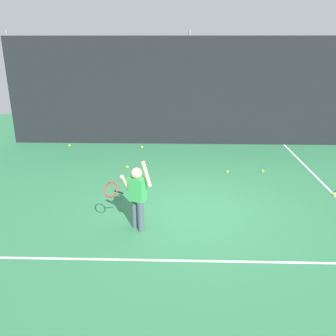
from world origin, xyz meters
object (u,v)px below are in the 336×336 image
object	(u,v)px
tennis_player	(136,193)
tennis_ball_0	(69,145)
tennis_ball_5	(335,194)
tennis_ball_6	(127,167)
tennis_ball_1	(263,171)
tennis_ball_4	(227,172)
tennis_ball_3	(142,147)

from	to	relation	value
tennis_player	tennis_ball_0	xyz separation A→B (m)	(-2.85, 5.45, -0.69)
tennis_ball_0	tennis_ball_5	xyz separation A→B (m)	(7.15, -3.78, 0.00)
tennis_ball_0	tennis_ball_5	size ratio (longest dim) A/B	1.00
tennis_ball_6	tennis_ball_1	bearing A→B (deg)	-3.42
tennis_player	tennis_ball_4	world-z (taller)	tennis_player
tennis_ball_1	tennis_ball_5	world-z (taller)	same
tennis_ball_3	tennis_ball_6	size ratio (longest dim) A/B	1.00
tennis_ball_3	tennis_ball_1	bearing A→B (deg)	-32.54
tennis_ball_3	tennis_ball_6	bearing A→B (deg)	-96.19
tennis_ball_0	tennis_ball_1	xyz separation A→B (m)	(5.85, -2.31, 0.00)
tennis_ball_0	tennis_ball_4	world-z (taller)	same
tennis_ball_0	tennis_ball_1	distance (m)	6.29
tennis_player	tennis_ball_4	xyz separation A→B (m)	(2.06, 3.06, -0.69)
tennis_ball_0	tennis_ball_1	world-z (taller)	same
tennis_ball_1	tennis_ball_4	world-z (taller)	same
tennis_ball_0	tennis_ball_6	bearing A→B (deg)	-43.53
tennis_ball_3	tennis_ball_5	world-z (taller)	same
tennis_player	tennis_ball_3	world-z (taller)	tennis_player
tennis_ball_1	tennis_ball_4	size ratio (longest dim) A/B	1.00
tennis_ball_0	tennis_ball_1	bearing A→B (deg)	-21.57
tennis_player	tennis_ball_5	distance (m)	4.67
tennis_player	tennis_ball_3	xyz separation A→B (m)	(-0.43, 5.33, -0.69)
tennis_player	tennis_ball_0	bearing A→B (deg)	145.75
tennis_ball_4	tennis_ball_5	size ratio (longest dim) A/B	1.00
tennis_player	tennis_ball_3	distance (m)	5.39
tennis_ball_4	tennis_ball_6	world-z (taller)	same
tennis_player	tennis_ball_3	size ratio (longest dim) A/B	20.46
tennis_ball_5	tennis_ball_6	bearing A→B (deg)	161.19
tennis_ball_1	tennis_ball_4	bearing A→B (deg)	-175.35
tennis_ball_1	tennis_ball_6	xyz separation A→B (m)	(-3.65, 0.22, 0.00)
tennis_ball_5	tennis_ball_6	xyz separation A→B (m)	(-4.95, 1.69, 0.00)
tennis_ball_4	tennis_ball_6	distance (m)	2.71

